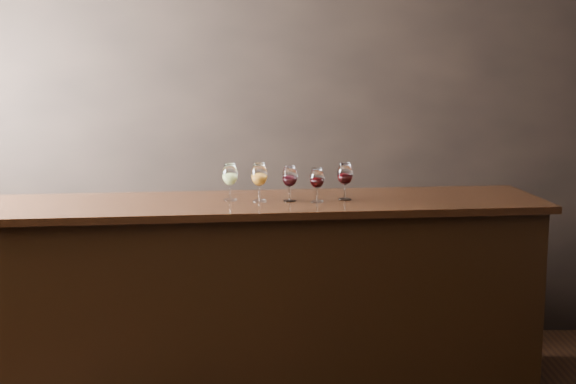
{
  "coord_description": "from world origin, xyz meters",
  "views": [
    {
      "loc": [
        0.1,
        -3.24,
        1.94
      ],
      "look_at": [
        0.14,
        1.24,
        1.18
      ],
      "focal_mm": 50.0,
      "sensor_mm": 36.0,
      "label": 1
    }
  ],
  "objects_px": {
    "bar_counter": "(263,300)",
    "back_bar_shelf": "(193,284)",
    "glass_white": "(230,175)",
    "glass_red_a": "(290,177)",
    "glass_amber": "(259,175)",
    "glass_red_b": "(317,179)",
    "glass_red_c": "(345,175)"
  },
  "relations": [
    {
      "from": "bar_counter",
      "to": "back_bar_shelf",
      "type": "xyz_separation_m",
      "value": [
        -0.49,
        0.79,
        -0.13
      ]
    },
    {
      "from": "glass_white",
      "to": "glass_red_a",
      "type": "xyz_separation_m",
      "value": [
        0.34,
        -0.04,
        -0.0
      ]
    },
    {
      "from": "glass_amber",
      "to": "glass_red_a",
      "type": "distance_m",
      "value": 0.17
    },
    {
      "from": "bar_counter",
      "to": "glass_red_b",
      "type": "distance_m",
      "value": 0.78
    },
    {
      "from": "glass_white",
      "to": "glass_red_c",
      "type": "relative_size",
      "value": 0.99
    },
    {
      "from": "back_bar_shelf",
      "to": "glass_white",
      "type": "distance_m",
      "value": 1.19
    },
    {
      "from": "back_bar_shelf",
      "to": "glass_red_b",
      "type": "xyz_separation_m",
      "value": [
        0.8,
        -0.83,
        0.85
      ]
    },
    {
      "from": "back_bar_shelf",
      "to": "glass_red_b",
      "type": "distance_m",
      "value": 1.43
    },
    {
      "from": "bar_counter",
      "to": "glass_amber",
      "type": "distance_m",
      "value": 0.73
    },
    {
      "from": "bar_counter",
      "to": "glass_red_b",
      "type": "height_order",
      "value": "glass_red_b"
    },
    {
      "from": "bar_counter",
      "to": "glass_red_a",
      "type": "xyz_separation_m",
      "value": [
        0.15,
        -0.01,
        0.72
      ]
    },
    {
      "from": "glass_red_a",
      "to": "glass_red_b",
      "type": "height_order",
      "value": "glass_red_a"
    },
    {
      "from": "bar_counter",
      "to": "glass_red_b",
      "type": "xyz_separation_m",
      "value": [
        0.31,
        -0.04,
        0.72
      ]
    },
    {
      "from": "back_bar_shelf",
      "to": "glass_amber",
      "type": "xyz_separation_m",
      "value": [
        0.48,
        -0.81,
        0.87
      ]
    },
    {
      "from": "glass_red_a",
      "to": "glass_red_c",
      "type": "distance_m",
      "value": 0.32
    },
    {
      "from": "glass_amber",
      "to": "back_bar_shelf",
      "type": "bearing_deg",
      "value": 120.62
    },
    {
      "from": "bar_counter",
      "to": "glass_red_c",
      "type": "distance_m",
      "value": 0.87
    },
    {
      "from": "glass_white",
      "to": "glass_amber",
      "type": "height_order",
      "value": "glass_amber"
    },
    {
      "from": "back_bar_shelf",
      "to": "glass_red_c",
      "type": "xyz_separation_m",
      "value": [
        0.97,
        -0.75,
        0.86
      ]
    },
    {
      "from": "bar_counter",
      "to": "glass_white",
      "type": "distance_m",
      "value": 0.75
    },
    {
      "from": "glass_amber",
      "to": "glass_red_b",
      "type": "distance_m",
      "value": 0.33
    },
    {
      "from": "bar_counter",
      "to": "glass_amber",
      "type": "bearing_deg",
      "value": -145.66
    },
    {
      "from": "glass_amber",
      "to": "glass_red_c",
      "type": "xyz_separation_m",
      "value": [
        0.49,
        0.05,
        -0.0
      ]
    },
    {
      "from": "back_bar_shelf",
      "to": "glass_amber",
      "type": "relative_size",
      "value": 10.48
    },
    {
      "from": "glass_white",
      "to": "glass_red_b",
      "type": "height_order",
      "value": "glass_white"
    },
    {
      "from": "glass_red_b",
      "to": "bar_counter",
      "type": "bearing_deg",
      "value": 173.38
    },
    {
      "from": "back_bar_shelf",
      "to": "glass_white",
      "type": "relative_size",
      "value": 10.89
    },
    {
      "from": "glass_red_a",
      "to": "back_bar_shelf",
      "type": "bearing_deg",
      "value": 128.99
    },
    {
      "from": "glass_red_b",
      "to": "glass_red_a",
      "type": "bearing_deg",
      "value": 170.26
    },
    {
      "from": "glass_amber",
      "to": "glass_white",
      "type": "bearing_deg",
      "value": 164.87
    },
    {
      "from": "glass_white",
      "to": "glass_amber",
      "type": "bearing_deg",
      "value": -15.13
    },
    {
      "from": "bar_counter",
      "to": "glass_white",
      "type": "height_order",
      "value": "glass_white"
    }
  ]
}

